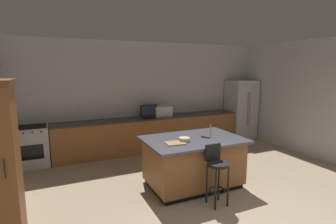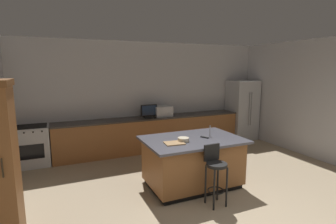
{
  "view_description": "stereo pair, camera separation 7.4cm",
  "coord_description": "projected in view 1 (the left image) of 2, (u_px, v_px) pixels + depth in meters",
  "views": [
    {
      "loc": [
        -2.49,
        -2.14,
        2.24
      ],
      "look_at": [
        -0.09,
        3.14,
        1.26
      ],
      "focal_mm": 27.72,
      "sensor_mm": 36.0,
      "label": 1
    },
    {
      "loc": [
        -2.42,
        -2.17,
        2.24
      ],
      "look_at": [
        -0.09,
        3.14,
        1.26
      ],
      "focal_mm": 27.72,
      "sensor_mm": 36.0,
      "label": 2
    }
  ],
  "objects": [
    {
      "name": "sink_faucet_back",
      "position": [
        153.0,
        112.0,
        7.16
      ],
      "size": [
        0.02,
        0.02,
        0.24
      ],
      "primitive_type": "cylinder",
      "color": "#B2B2B7",
      "rests_on": "counter_back"
    },
    {
      "name": "tv_monitor",
      "position": [
        148.0,
        112.0,
        6.95
      ],
      "size": [
        0.45,
        0.16,
        0.36
      ],
      "color": "black",
      "rests_on": "counter_back"
    },
    {
      "name": "microwave",
      "position": [
        162.0,
        111.0,
        7.17
      ],
      "size": [
        0.48,
        0.36,
        0.28
      ],
      "primitive_type": "cube",
      "color": "#B7BABF",
      "rests_on": "counter_back"
    },
    {
      "name": "fruit_bowl",
      "position": [
        184.0,
        139.0,
        4.68
      ],
      "size": [
        0.2,
        0.2,
        0.07
      ],
      "primitive_type": "cylinder",
      "color": "beige",
      "rests_on": "kitchen_island"
    },
    {
      "name": "wall_back",
      "position": [
        148.0,
        96.0,
        7.32
      ],
      "size": [
        7.42,
        0.12,
        2.95
      ],
      "primitive_type": "cube",
      "color": "#BCBCC1",
      "rests_on": "ground_plane"
    },
    {
      "name": "counter_back",
      "position": [
        152.0,
        133.0,
        7.14
      ],
      "size": [
        5.15,
        0.62,
        0.92
      ],
      "color": "brown",
      "rests_on": "ground_plane"
    },
    {
      "name": "sink_faucet_island",
      "position": [
        210.0,
        131.0,
        5.02
      ],
      "size": [
        0.02,
        0.02,
        0.22
      ],
      "primitive_type": "cylinder",
      "color": "#B2B2B7",
      "rests_on": "kitchen_island"
    },
    {
      "name": "cutting_board",
      "position": [
        175.0,
        143.0,
        4.54
      ],
      "size": [
        0.36,
        0.29,
        0.02
      ],
      "primitive_type": "cube",
      "rotation": [
        0.0,
        0.0,
        -0.1
      ],
      "color": "#A87F51",
      "rests_on": "kitchen_island"
    },
    {
      "name": "range_oven",
      "position": [
        30.0,
        147.0,
        5.93
      ],
      "size": [
        0.8,
        0.63,
        0.94
      ],
      "color": "#B7BABF",
      "rests_on": "ground_plane"
    },
    {
      "name": "tv_remote",
      "position": [
        205.0,
        137.0,
        4.94
      ],
      "size": [
        0.12,
        0.17,
        0.02
      ],
      "primitive_type": "cube",
      "rotation": [
        0.0,
        0.0,
        0.47
      ],
      "color": "black",
      "rests_on": "kitchen_island"
    },
    {
      "name": "kitchen_island",
      "position": [
        193.0,
        162.0,
        4.96
      ],
      "size": [
        1.84,
        1.25,
        0.93
      ],
      "color": "black",
      "rests_on": "ground_plane"
    },
    {
      "name": "bar_stool_center",
      "position": [
        217.0,
        169.0,
        4.24
      ],
      "size": [
        0.34,
        0.34,
        1.0
      ],
      "rotation": [
        0.0,
        0.0,
        0.03
      ],
      "color": "black",
      "rests_on": "ground_plane"
    },
    {
      "name": "wall_right",
      "position": [
        308.0,
        98.0,
        6.62
      ],
      "size": [
        0.12,
        5.14,
        2.95
      ],
      "primitive_type": "cube",
      "color": "#BCBCC1",
      "rests_on": "ground_plane"
    },
    {
      "name": "refrigerator",
      "position": [
        241.0,
        110.0,
        8.25
      ],
      "size": [
        0.83,
        0.74,
        1.86
      ],
      "color": "#B7BABF",
      "rests_on": "ground_plane"
    }
  ]
}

